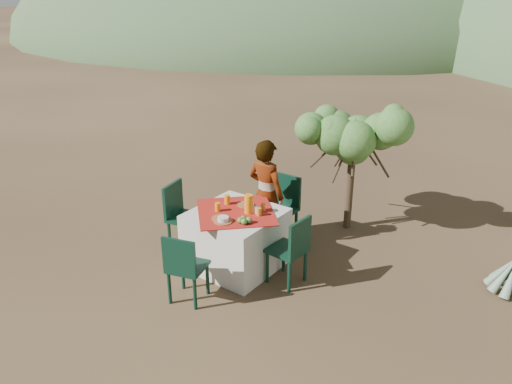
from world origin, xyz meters
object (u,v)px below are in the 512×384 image
(table, at_px, (236,239))
(chair_far, at_px, (282,205))
(chair_left, at_px, (181,213))
(chair_right, at_px, (292,248))
(juice_pitcher, at_px, (249,204))
(chair_near, at_px, (184,266))
(person, at_px, (266,194))
(shrub_tree, at_px, (358,142))

(table, height_order, chair_far, chair_far)
(chair_left, height_order, chair_right, chair_left)
(chair_left, relative_size, juice_pitcher, 3.92)
(chair_far, xyz_separation_m, chair_near, (-0.02, -1.95, -0.04))
(person, bearing_deg, chair_far, -100.42)
(chair_near, height_order, chair_left, chair_left)
(chair_right, relative_size, shrub_tree, 0.53)
(table, distance_m, chair_left, 0.90)
(table, distance_m, chair_right, 0.81)
(chair_far, relative_size, juice_pitcher, 3.91)
(juice_pitcher, bearing_deg, chair_far, 95.68)
(chair_far, xyz_separation_m, shrub_tree, (0.65, 0.91, 0.80))
(shrub_tree, bearing_deg, table, -110.79)
(table, xyz_separation_m, shrub_tree, (0.71, 1.88, 0.94))
(table, distance_m, person, 0.77)
(person, height_order, juice_pitcher, person)
(chair_right, distance_m, person, 1.06)
(chair_far, distance_m, chair_near, 1.95)
(table, xyz_separation_m, chair_left, (-0.89, -0.06, 0.14))
(table, xyz_separation_m, chair_far, (0.06, 0.97, 0.14))
(table, bearing_deg, person, 91.00)
(chair_left, relative_size, person, 0.61)
(chair_right, bearing_deg, chair_near, -32.73)
(chair_near, xyz_separation_m, juice_pitcher, (0.11, 1.04, 0.41))
(chair_near, relative_size, shrub_tree, 0.51)
(chair_near, height_order, chair_right, chair_right)
(shrub_tree, bearing_deg, chair_far, -125.60)
(chair_far, relative_size, chair_near, 1.09)
(chair_right, distance_m, shrub_tree, 2.01)
(table, height_order, chair_near, chair_near)
(chair_far, distance_m, shrub_tree, 1.38)
(chair_right, relative_size, juice_pitcher, 3.70)
(table, bearing_deg, chair_right, 3.62)
(chair_near, distance_m, shrub_tree, 3.05)
(juice_pitcher, bearing_deg, chair_right, -1.31)
(chair_far, height_order, person, person)
(chair_right, relative_size, person, 0.58)
(chair_near, height_order, juice_pitcher, juice_pitcher)
(chair_far, distance_m, chair_right, 1.18)
(juice_pitcher, bearing_deg, table, -156.88)
(person, bearing_deg, shrub_tree, -117.27)
(chair_left, height_order, shrub_tree, shrub_tree)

